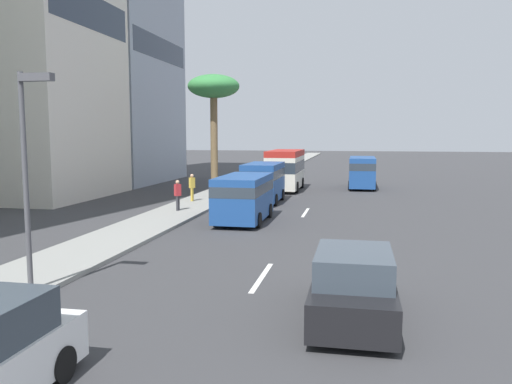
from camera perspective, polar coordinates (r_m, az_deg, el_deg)
name	(u,v)px	position (r m, az deg, el deg)	size (l,w,h in m)	color
ground_plane	(315,199)	(34.20, 6.57, -0.75)	(198.00, 198.00, 0.00)	#38383A
sidewalk_right	(216,195)	(35.39, -4.42, -0.36)	(162.00, 2.93, 0.15)	gray
lane_stripe_mid	(262,277)	(15.51, 0.65, -9.46)	(3.20, 0.16, 0.01)	silver
lane_stripe_far	(305,212)	(28.09, 5.53, -2.29)	(3.20, 0.16, 0.01)	silver
car_lead	(353,286)	(12.18, 10.80, -10.27)	(4.41, 1.91, 1.64)	black
minibus_second	(285,168)	(39.06, 3.30, 2.64)	(6.27, 2.39, 3.05)	silver
van_third	(263,180)	(31.95, 0.82, 1.33)	(4.62, 2.19, 2.46)	#1E478C
van_fourth	(244,195)	(24.88, -1.36, -0.38)	(4.95, 2.23, 2.26)	#1E478C
van_sixth	(362,171)	(41.19, 11.74, 2.34)	(5.21, 2.09, 2.46)	#1E478C
pedestrian_near_lamp	(178,194)	(27.94, -8.71, -0.21)	(0.39, 0.37, 1.65)	#333338
pedestrian_mid_block	(192,186)	(31.77, -7.14, 0.65)	(0.39, 0.36, 1.68)	gold
palm_tree	(214,91)	(37.51, -4.74, 11.19)	(3.71, 3.71, 8.36)	brown
street_lamp	(28,154)	(14.44, -24.00, 3.87)	(0.24, 0.97, 5.69)	#4C4C51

